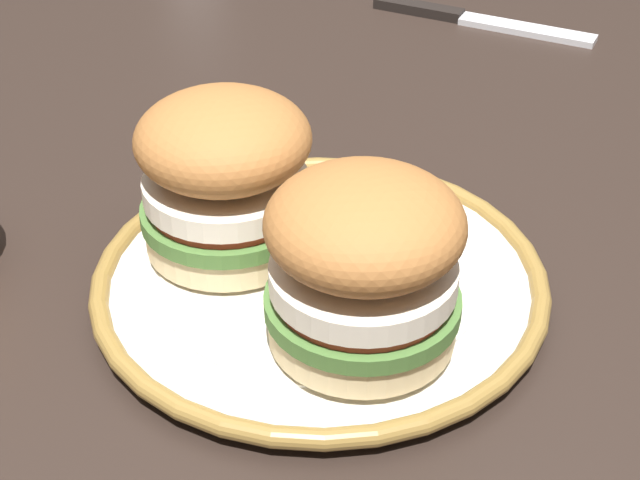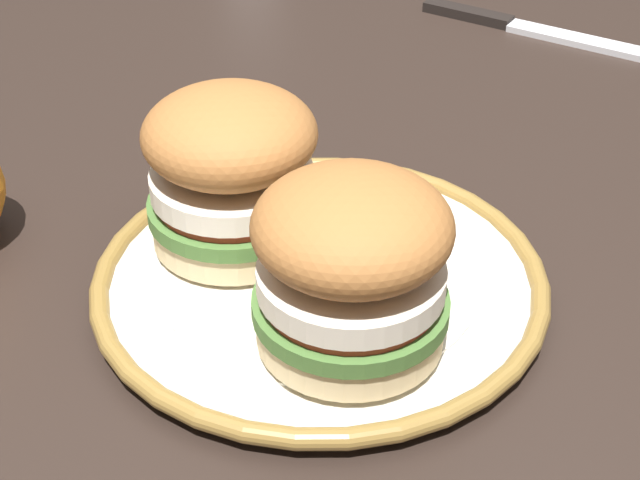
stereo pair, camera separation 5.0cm
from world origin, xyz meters
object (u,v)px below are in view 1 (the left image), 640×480
at_px(sandwich_half_right, 225,173).
at_px(table_knife, 466,19).
at_px(sandwich_half_left, 364,261).
at_px(dining_table, 337,323).
at_px(dinner_plate, 320,281).

bearing_deg(sandwich_half_right, table_knife, 130.01).
height_order(sandwich_half_right, table_knife, sandwich_half_right).
bearing_deg(sandwich_half_left, dining_table, 161.21).
xyz_separation_m(dining_table, sandwich_half_right, (0.01, -0.08, 0.15)).
bearing_deg(sandwich_half_left, sandwich_half_right, -161.38).
bearing_deg(dinner_plate, dining_table, 146.43).
distance_m(dining_table, sandwich_half_left, 0.20).
relative_size(dinner_plate, table_knife, 1.54).
relative_size(sandwich_half_left, sandwich_half_right, 0.94).
bearing_deg(dinner_plate, sandwich_half_left, -2.34).
bearing_deg(sandwich_half_right, sandwich_half_left, 18.62).
bearing_deg(dining_table, table_knife, 136.66).
xyz_separation_m(sandwich_half_right, table_knife, (-0.28, 0.34, -0.07)).
distance_m(dining_table, dinner_plate, 0.12).
relative_size(dining_table, table_knife, 7.37).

